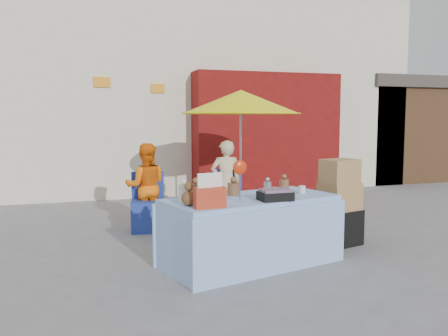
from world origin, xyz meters
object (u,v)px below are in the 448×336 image
object	(u,v)px
umbrella	(241,102)
chair_right	(229,208)
vendor_beige	(226,182)
box_stack	(339,205)
market_table	(250,230)
chair_left	(148,213)
vendor_orange	(146,186)

from	to	relation	value
umbrella	chair_right	bearing A→B (deg)	-136.28
vendor_beige	box_stack	world-z (taller)	vendor_beige
box_stack	market_table	bearing A→B (deg)	-163.27
chair_left	umbrella	xyz separation A→B (m)	(1.55, 0.28, 1.64)
umbrella	box_stack	xyz separation A→B (m)	(0.69, -1.83, -1.38)
vendor_orange	chair_right	bearing A→B (deg)	-176.70
chair_left	box_stack	xyz separation A→B (m)	(2.24, -1.55, 0.26)
vendor_beige	umbrella	world-z (taller)	umbrella
vendor_orange	market_table	bearing A→B (deg)	121.29
vendor_orange	vendor_beige	distance (m)	1.25
chair_right	vendor_orange	distance (m)	1.32
chair_left	chair_right	world-z (taller)	same
chair_right	umbrella	size ratio (longest dim) A/B	0.41
chair_right	vendor_orange	bearing A→B (deg)	-176.70
market_table	box_stack	size ratio (longest dim) A/B	1.93
chair_right	umbrella	xyz separation A→B (m)	(0.30, 0.28, 1.64)
market_table	chair_right	world-z (taller)	market_table
chair_left	vendor_beige	bearing A→B (deg)	15.58
chair_right	box_stack	world-z (taller)	box_stack
chair_right	umbrella	distance (m)	1.69
market_table	box_stack	distance (m)	1.47
market_table	umbrella	bearing A→B (deg)	58.38
chair_right	vendor_beige	world-z (taller)	vendor_beige
chair_left	vendor_beige	world-z (taller)	vendor_beige
box_stack	vendor_beige	bearing A→B (deg)	120.60
chair_left	vendor_orange	xyz separation A→B (m)	(-0.00, 0.13, 0.38)
vendor_orange	box_stack	xyz separation A→B (m)	(2.24, -1.68, -0.12)
market_table	box_stack	bearing A→B (deg)	2.51
chair_left	chair_right	bearing A→B (deg)	9.43
market_table	chair_right	size ratio (longest dim) A/B	2.54
market_table	chair_right	xyz separation A→B (m)	(0.41, 1.97, -0.14)
chair_right	vendor_beige	distance (m)	0.42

